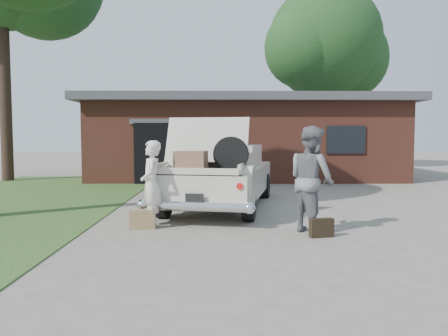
{
  "coord_description": "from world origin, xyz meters",
  "views": [
    {
      "loc": [
        -0.13,
        -7.67,
        1.68
      ],
      "look_at": [
        0.0,
        0.6,
        1.1
      ],
      "focal_mm": 35.0,
      "sensor_mm": 36.0,
      "label": 1
    }
  ],
  "objects": [
    {
      "name": "tree_right",
      "position": [
        5.85,
        16.51,
        6.61
      ],
      "size": [
        7.09,
        6.17,
        9.99
      ],
      "color": "#38281E",
      "rests_on": "ground"
    },
    {
      "name": "house",
      "position": [
        0.98,
        11.47,
        1.67
      ],
      "size": [
        12.8,
        7.8,
        3.3
      ],
      "color": "brown",
      "rests_on": "ground"
    },
    {
      "name": "suitcase_right",
      "position": [
        1.63,
        -0.44,
        0.16
      ],
      "size": [
        0.43,
        0.22,
        0.32
      ],
      "primitive_type": "cube",
      "rotation": [
        0.0,
        0.0,
        0.22
      ],
      "color": "black",
      "rests_on": "ground"
    },
    {
      "name": "woman_right",
      "position": [
        1.54,
        -0.02,
        0.94
      ],
      "size": [
        1.03,
        1.13,
        1.88
      ],
      "primitive_type": "imported",
      "rotation": [
        0.0,
        0.0,
        1.99
      ],
      "color": "slate",
      "rests_on": "ground"
    },
    {
      "name": "suitcase_left",
      "position": [
        -1.51,
        0.26,
        0.18
      ],
      "size": [
        0.48,
        0.22,
        0.36
      ],
      "primitive_type": "cube",
      "rotation": [
        0.0,
        0.0,
        0.16
      ],
      "color": "#A07F51",
      "rests_on": "ground"
    },
    {
      "name": "woman_left",
      "position": [
        -1.36,
        0.42,
        0.81
      ],
      "size": [
        0.47,
        0.64,
        1.62
      ],
      "primitive_type": "imported",
      "rotation": [
        0.0,
        0.0,
        -1.43
      ],
      "color": "silver",
      "rests_on": "ground"
    },
    {
      "name": "sedan",
      "position": [
        -0.03,
        2.83,
        0.77
      ],
      "size": [
        3.02,
        5.54,
        2.1
      ],
      "rotation": [
        0.0,
        0.0,
        -0.2
      ],
      "color": "beige",
      "rests_on": "ground"
    },
    {
      "name": "ground",
      "position": [
        0.0,
        0.0,
        0.0
      ],
      "size": [
        90.0,
        90.0,
        0.0
      ],
      "primitive_type": "plane",
      "color": "gray",
      "rests_on": "ground"
    }
  ]
}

